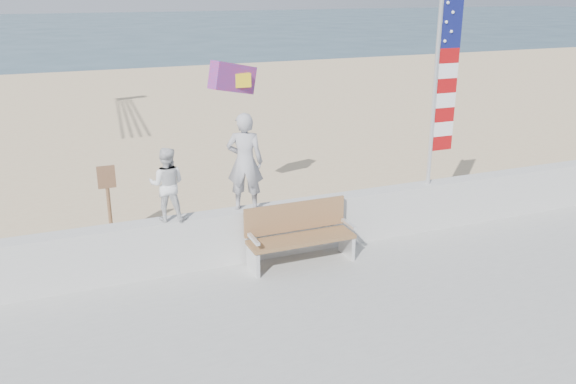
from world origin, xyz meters
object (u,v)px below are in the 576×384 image
Objects in this scene: bench at (299,233)px; flag at (441,81)px; child at (167,184)px; adult at (245,162)px.

flag is (2.94, 0.45, 2.30)m from bench.
flag is (4.99, -0.00, 1.33)m from child.
child is 5.17m from flag.
flag reaches higher than adult.
adult reaches higher than child.
bench is (0.77, -0.45, -1.20)m from adult.
adult is at bearing 149.41° from bench.
adult is 1.30m from child.
adult is 0.46× the size of flag.
child is (-1.28, 0.00, -0.22)m from adult.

